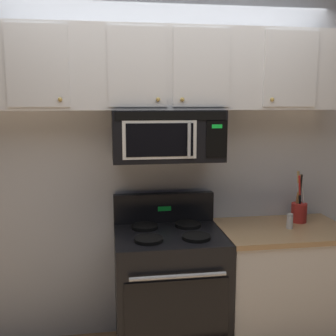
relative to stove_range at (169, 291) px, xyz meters
name	(u,v)px	position (x,y,z in m)	size (l,w,h in m)	color
back_wall	(162,162)	(0.00, 0.37, 0.88)	(5.20, 0.10, 2.70)	silver
stove_range	(169,291)	(0.00, 0.00, 0.00)	(0.76, 0.69, 1.12)	black
over_range_microwave	(167,135)	(0.00, 0.12, 1.11)	(0.76, 0.43, 0.35)	black
upper_cabinets	(166,69)	(0.00, 0.15, 1.56)	(2.50, 0.36, 0.55)	silver
counter_segment	(280,285)	(0.84, 0.01, -0.02)	(0.93, 0.65, 0.90)	silver
utensil_crock_red	(299,209)	(1.02, 0.12, 0.54)	(0.12, 0.12, 0.39)	red
salt_shaker	(290,221)	(0.88, -0.02, 0.49)	(0.05, 0.05, 0.11)	white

